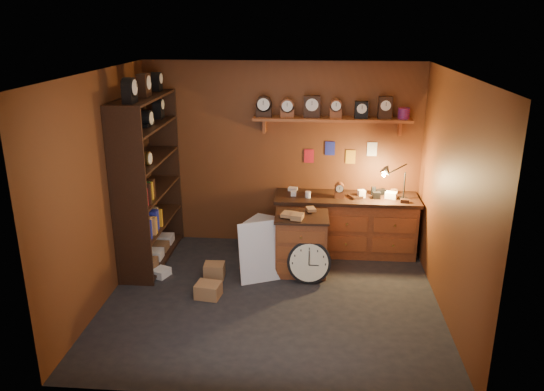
{
  "coord_description": "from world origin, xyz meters",
  "views": [
    {
      "loc": [
        0.48,
        -5.72,
        3.25
      ],
      "look_at": [
        -0.03,
        0.35,
        1.21
      ],
      "focal_mm": 35.0,
      "sensor_mm": 36.0,
      "label": 1
    }
  ],
  "objects": [
    {
      "name": "floor_box_c",
      "position": [
        -0.8,
        0.5,
        0.1
      ],
      "size": [
        0.27,
        0.23,
        0.2
      ],
      "primitive_type": "cube",
      "rotation": [
        0.0,
        0.0,
        0.03
      ],
      "color": "#9B6D43",
      "rests_on": "ground"
    },
    {
      "name": "floor_box_a",
      "position": [
        -0.78,
        -0.02,
        0.09
      ],
      "size": [
        0.33,
        0.29,
        0.18
      ],
      "primitive_type": "cube",
      "rotation": [
        0.0,
        0.0,
        -0.15
      ],
      "color": "#9B6D43",
      "rests_on": "ground"
    },
    {
      "name": "big_round_clock",
      "position": [
        0.44,
        0.48,
        0.28
      ],
      "size": [
        0.56,
        0.18,
        0.56
      ],
      "color": "black",
      "rests_on": "ground"
    },
    {
      "name": "floor_box_b",
      "position": [
        -1.51,
        0.47,
        0.05
      ],
      "size": [
        0.25,
        0.27,
        0.11
      ],
      "primitive_type": "cube",
      "rotation": [
        0.0,
        0.0,
        -0.38
      ],
      "color": "white",
      "rests_on": "ground"
    },
    {
      "name": "shelving_unit",
      "position": [
        -1.79,
        0.98,
        1.25
      ],
      "size": [
        0.47,
        1.6,
        2.58
      ],
      "color": "black",
      "rests_on": "ground"
    },
    {
      "name": "mini_fridge",
      "position": [
        -0.23,
        1.39,
        0.24
      ],
      "size": [
        0.6,
        0.62,
        0.48
      ],
      "rotation": [
        0.0,
        0.0,
        -0.39
      ],
      "color": "silver",
      "rests_on": "ground"
    },
    {
      "name": "white_panel",
      "position": [
        -0.17,
        0.49,
        0.0
      ],
      "size": [
        0.63,
        0.4,
        0.81
      ],
      "primitive_type": "cube",
      "rotation": [
        -0.17,
        0.0,
        0.41
      ],
      "color": "silver",
      "rests_on": "ground"
    },
    {
      "name": "workbench",
      "position": [
        0.94,
        1.47,
        0.47
      ],
      "size": [
        2.03,
        0.66,
        1.36
      ],
      "color": "brown",
      "rests_on": "ground"
    },
    {
      "name": "floor",
      "position": [
        0.0,
        0.0,
        0.0
      ],
      "size": [
        4.0,
        4.0,
        0.0
      ],
      "primitive_type": "plane",
      "color": "black",
      "rests_on": "ground"
    },
    {
      "name": "room_shell",
      "position": [
        0.04,
        0.11,
        1.72
      ],
      "size": [
        4.02,
        3.62,
        2.71
      ],
      "color": "brown",
      "rests_on": "ground"
    },
    {
      "name": "low_cabinet",
      "position": [
        0.33,
        0.78,
        0.43
      ],
      "size": [
        0.71,
        0.6,
        0.89
      ],
      "rotation": [
        0.0,
        0.0,
        0.02
      ],
      "color": "brown",
      "rests_on": "ground"
    }
  ]
}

